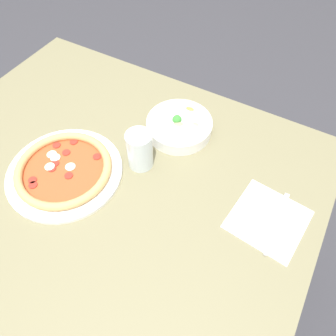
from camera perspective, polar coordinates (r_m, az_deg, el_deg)
The scene contains 8 objects.
ground_plane at distance 1.67m, azimuth -7.38°, elevation -16.29°, with size 8.00×8.00×0.00m, color #333338.
dining_table at distance 1.10m, azimuth -10.79°, elevation -4.45°, with size 1.29×1.07×0.72m.
pizza at distance 1.06m, azimuth -17.67°, elevation -0.35°, with size 0.36×0.36×0.04m.
bowl at distance 1.12m, azimuth 1.98°, elevation 7.43°, with size 0.22×0.22×0.07m.
napkin at distance 0.98m, azimuth 17.03°, elevation -8.55°, with size 0.22×0.22×0.00m.
fork at distance 0.97m, azimuth 15.44°, elevation -7.84°, with size 0.02×0.18×0.00m.
knife at distance 0.97m, azimuth 18.26°, elevation -9.46°, with size 0.02×0.22×0.01m.
glass at distance 1.00m, azimuth -4.94°, elevation 3.15°, with size 0.08×0.08×0.13m.
Camera 1 is at (0.46, -0.40, 1.55)m, focal length 35.00 mm.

